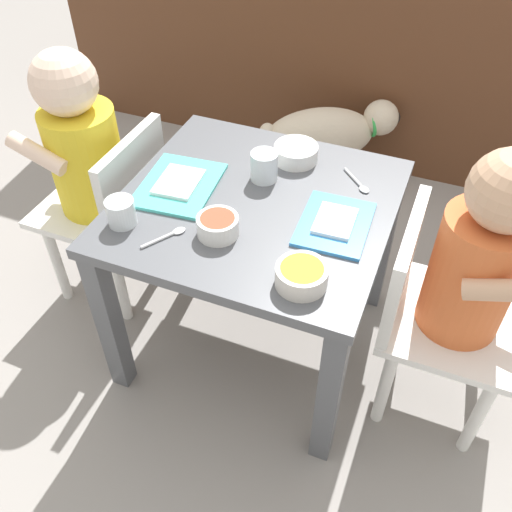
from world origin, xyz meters
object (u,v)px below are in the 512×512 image
at_px(food_tray_right, 335,223).
at_px(spoon_by_right_tray, 168,236).
at_px(seated_child_left, 88,156).
at_px(water_cup_right, 121,214).
at_px(spoon_by_left_tray, 358,183).
at_px(cereal_bowl_left_side, 296,153).
at_px(dining_table, 256,230).
at_px(cereal_bowl_right_side, 218,225).
at_px(water_cup_left, 264,168).
at_px(food_tray_left, 179,184).
at_px(veggie_bowl_far, 302,275).
at_px(seated_child_right, 470,268).
at_px(dog, 326,135).

height_order(food_tray_right, spoon_by_right_tray, food_tray_right).
height_order(seated_child_left, water_cup_right, seated_child_left).
bearing_deg(spoon_by_left_tray, cereal_bowl_left_side, 166.67).
bearing_deg(dining_table, cereal_bowl_right_side, -103.97).
height_order(cereal_bowl_right_side, spoon_by_left_tray, cereal_bowl_right_side).
distance_m(food_tray_right, water_cup_left, 0.22).
relative_size(cereal_bowl_right_side, spoon_by_right_tray, 0.92).
xyz_separation_m(food_tray_left, water_cup_left, (0.16, 0.10, 0.02)).
bearing_deg(spoon_by_left_tray, veggie_bowl_far, -93.60).
distance_m(seated_child_right, food_tray_right, 0.27).
xyz_separation_m(seated_child_right, food_tray_right, (-0.27, 0.01, 0.02)).
bearing_deg(veggie_bowl_far, cereal_bowl_left_side, 110.40).
bearing_deg(food_tray_left, seated_child_left, 170.35).
xyz_separation_m(cereal_bowl_right_side, spoon_by_right_tray, (-0.09, -0.04, -0.02)).
distance_m(food_tray_left, spoon_by_right_tray, 0.17).
relative_size(food_tray_right, cereal_bowl_left_side, 1.82).
distance_m(food_tray_left, water_cup_right, 0.16).
bearing_deg(cereal_bowl_left_side, cereal_bowl_right_side, -100.85).
bearing_deg(water_cup_right, spoon_by_left_tray, 36.78).
distance_m(water_cup_left, spoon_by_left_tray, 0.21).
distance_m(food_tray_left, veggie_bowl_far, 0.39).
bearing_deg(spoon_by_left_tray, spoon_by_right_tray, -134.60).
bearing_deg(dining_table, cereal_bowl_left_side, 81.35).
xyz_separation_m(dining_table, seated_child_left, (-0.45, 0.03, 0.06)).
relative_size(food_tray_left, spoon_by_right_tray, 2.38).
xyz_separation_m(food_tray_left, water_cup_right, (-0.05, -0.15, 0.02)).
relative_size(seated_child_left, veggie_bowl_far, 7.31).
height_order(water_cup_left, spoon_by_right_tray, water_cup_left).
bearing_deg(seated_child_left, cereal_bowl_right_side, -20.69).
height_order(dining_table, cereal_bowl_right_side, cereal_bowl_right_side).
distance_m(seated_child_left, food_tray_left, 0.28).
bearing_deg(food_tray_left, dining_table, 4.24).
xyz_separation_m(food_tray_right, spoon_by_right_tray, (-0.30, -0.16, -0.00)).
xyz_separation_m(seated_child_right, water_cup_right, (-0.67, -0.15, 0.04)).
distance_m(dog, spoon_by_left_tray, 0.68).
relative_size(seated_child_left, spoon_by_right_tray, 7.75).
distance_m(dining_table, water_cup_left, 0.14).
xyz_separation_m(water_cup_left, cereal_bowl_left_side, (0.04, 0.10, -0.01)).
bearing_deg(food_tray_right, dog, 106.21).
relative_size(food_tray_left, water_cup_left, 3.26).
bearing_deg(cereal_bowl_left_side, seated_child_left, -162.95).
height_order(water_cup_right, cereal_bowl_left_side, water_cup_right).
bearing_deg(food_tray_right, cereal_bowl_left_side, 127.92).
bearing_deg(food_tray_right, cereal_bowl_right_side, -151.80).
height_order(dog, food_tray_left, food_tray_left).
distance_m(water_cup_left, veggie_bowl_far, 0.33).
xyz_separation_m(seated_child_right, spoon_by_right_tray, (-0.57, -0.15, 0.02)).
bearing_deg(water_cup_left, food_tray_left, -149.34).
xyz_separation_m(water_cup_left, cereal_bowl_right_side, (-0.02, -0.21, -0.01)).
bearing_deg(seated_child_right, veggie_bowl_far, -148.23).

